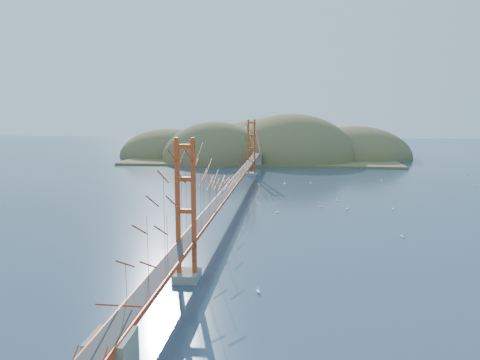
# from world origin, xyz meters

# --- Properties ---
(ground) EXTENTS (320.00, 320.00, 0.00)m
(ground) POSITION_xyz_m (0.00, 0.00, 0.00)
(ground) COLOR #2C4059
(ground) RESTS_ON ground
(bridge) EXTENTS (2.20, 94.40, 12.00)m
(bridge) POSITION_xyz_m (0.00, 0.18, 7.01)
(bridge) COLOR gray
(bridge) RESTS_ON ground
(far_headlands) EXTENTS (84.00, 58.00, 25.00)m
(far_headlands) POSITION_xyz_m (2.21, 68.52, 0.00)
(far_headlands) COLOR brown
(far_headlands) RESTS_ON ground
(sailboat_14) EXTENTS (0.53, 0.58, 0.65)m
(sailboat_14) POSITION_xyz_m (22.52, -0.23, 0.15)
(sailboat_14) COLOR white
(sailboat_14) RESTS_ON ground
(sailboat_0) EXTENTS (0.64, 0.64, 0.71)m
(sailboat_0) POSITION_xyz_m (20.52, -14.72, 0.16)
(sailboat_0) COLOR white
(sailboat_0) RESTS_ON ground
(sailboat_17) EXTENTS (0.50, 0.43, 0.57)m
(sailboat_17) POSITION_xyz_m (45.74, 37.44, 0.14)
(sailboat_17) COLOR white
(sailboat_17) RESTS_ON ground
(sailboat_10) EXTENTS (0.52, 0.53, 0.59)m
(sailboat_10) POSITION_xyz_m (6.00, -31.91, 0.14)
(sailboat_10) COLOR white
(sailboat_10) RESTS_ON ground
(sailboat_15) EXTENTS (0.56, 0.56, 0.61)m
(sailboat_15) POSITION_xyz_m (25.67, 26.22, 0.14)
(sailboat_15) COLOR white
(sailboat_15) RESTS_ON ground
(sailboat_12) EXTENTS (0.56, 0.56, 0.63)m
(sailboat_12) POSITION_xyz_m (11.90, 21.35, 0.14)
(sailboat_12) COLOR white
(sailboat_12) RESTS_ON ground
(sailboat_7) EXTENTS (0.53, 0.48, 0.60)m
(sailboat_7) POSITION_xyz_m (31.80, 18.81, 0.14)
(sailboat_7) COLOR white
(sailboat_7) RESTS_ON ground
(sailboat_4) EXTENTS (0.57, 0.57, 0.59)m
(sailboat_4) POSITION_xyz_m (41.54, 22.39, 0.14)
(sailboat_4) COLOR white
(sailboat_4) RESTS_ON ground
(sailboat_3) EXTENTS (0.68, 0.68, 0.72)m
(sailboat_3) POSITION_xyz_m (7.09, 20.28, 0.16)
(sailboat_3) COLOR white
(sailboat_3) RESTS_ON ground
(sailboat_1) EXTENTS (0.61, 0.61, 0.68)m
(sailboat_1) POSITION_xyz_m (16.13, -0.97, 0.15)
(sailboat_1) COLOR white
(sailboat_1) RESTS_ON ground
(sailboat_16) EXTENTS (0.54, 0.52, 0.61)m
(sailboat_16) POSITION_xyz_m (12.50, 0.14, 0.14)
(sailboat_16) COLOR white
(sailboat_16) RESTS_ON ground
(sailboat_extra_0) EXTENTS (0.62, 0.58, 0.70)m
(sailboat_extra_0) POSITION_xyz_m (6.55, -4.24, 0.15)
(sailboat_extra_0) COLOR white
(sailboat_extra_0) RESTS_ON ground
(sailboat_extra_1) EXTENTS (0.55, 0.47, 0.63)m
(sailboat_extra_1) POSITION_xyz_m (15.24, 4.95, 0.14)
(sailboat_extra_1) COLOR white
(sailboat_extra_1) RESTS_ON ground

